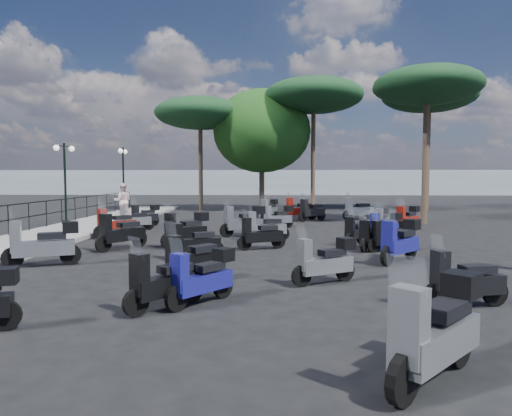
{
  "coord_description": "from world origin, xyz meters",
  "views": [
    {
      "loc": [
        1.73,
        -13.74,
        2.26
      ],
      "look_at": [
        1.11,
        1.47,
        1.2
      ],
      "focal_mm": 32.0,
      "sensor_mm": 36.0,
      "label": 1
    }
  ],
  "objects_px": {
    "scooter_11": "(269,209)",
    "scooter_21": "(385,226)",
    "pine_1": "(429,96)",
    "scooter_16": "(278,217)",
    "scooter_1": "(43,245)",
    "pine_2": "(200,114)",
    "pine_0": "(314,96)",
    "pine_3": "(427,87)",
    "lamp_post_2": "(123,175)",
    "scooter_15": "(265,228)",
    "scooter_19": "(325,262)",
    "scooter_23": "(299,210)",
    "scooter_8": "(195,243)",
    "scooter_2": "(121,233)",
    "scooter_10": "(243,222)",
    "scooter_18": "(435,333)",
    "scooter_9": "(186,230)",
    "broadleaf_tree": "(262,131)",
    "lamp_post_1": "(65,178)",
    "scooter_26": "(390,237)",
    "scooter_14": "(260,235)",
    "scooter_20": "(400,242)",
    "scooter_12": "(202,278)",
    "scooter_5": "(145,216)",
    "scooter_13": "(193,261)",
    "scooter_28": "(407,218)",
    "scooter_3": "(115,225)",
    "scooter_29": "(358,210)",
    "scooter_24": "(464,282)",
    "scooter_22": "(382,221)",
    "scooter_27": "(354,232)",
    "scooter_17": "(312,211)",
    "scooter_4": "(134,220)",
    "scooter_7": "(163,284)",
    "scooter_30": "(369,236)",
    "pedestrian_far": "(123,201)"
  },
  "relations": [
    {
      "from": "scooter_11",
      "to": "scooter_21",
      "type": "bearing_deg",
      "value": 144.8
    },
    {
      "from": "pine_1",
      "to": "scooter_16",
      "type": "bearing_deg",
      "value": -132.02
    },
    {
      "from": "scooter_1",
      "to": "pine_2",
      "type": "xyz_separation_m",
      "value": [
        0.96,
        18.69,
        5.76
      ]
    },
    {
      "from": "pine_0",
      "to": "pine_3",
      "type": "bearing_deg",
      "value": -56.6
    },
    {
      "from": "lamp_post_2",
      "to": "scooter_15",
      "type": "xyz_separation_m",
      "value": [
        8.48,
        -10.34,
        -1.85
      ]
    },
    {
      "from": "scooter_19",
      "to": "pine_3",
      "type": "bearing_deg",
      "value": -55.81
    },
    {
      "from": "pine_1",
      "to": "scooter_23",
      "type": "bearing_deg",
      "value": -140.94
    },
    {
      "from": "scooter_8",
      "to": "pine_0",
      "type": "relative_size",
      "value": 0.18
    },
    {
      "from": "scooter_2",
      "to": "scooter_21",
      "type": "distance_m",
      "value": 9.09
    },
    {
      "from": "scooter_10",
      "to": "scooter_18",
      "type": "xyz_separation_m",
      "value": [
        2.92,
        -12.11,
        0.01
      ]
    },
    {
      "from": "scooter_9",
      "to": "scooter_10",
      "type": "xyz_separation_m",
      "value": [
        1.68,
        2.57,
        0.02
      ]
    },
    {
      "from": "broadleaf_tree",
      "to": "scooter_18",
      "type": "bearing_deg",
      "value": -84.16
    },
    {
      "from": "lamp_post_1",
      "to": "scooter_26",
      "type": "height_order",
      "value": "lamp_post_1"
    },
    {
      "from": "scooter_1",
      "to": "scooter_14",
      "type": "relative_size",
      "value": 1.16
    },
    {
      "from": "scooter_20",
      "to": "pine_2",
      "type": "height_order",
      "value": "pine_2"
    },
    {
      "from": "scooter_12",
      "to": "scooter_5",
      "type": "bearing_deg",
      "value": -31.5
    },
    {
      "from": "scooter_13",
      "to": "scooter_16",
      "type": "relative_size",
      "value": 0.95
    },
    {
      "from": "scooter_28",
      "to": "pine_3",
      "type": "height_order",
      "value": "pine_3"
    },
    {
      "from": "scooter_13",
      "to": "broadleaf_tree",
      "type": "bearing_deg",
      "value": -51.11
    },
    {
      "from": "scooter_3",
      "to": "pine_0",
      "type": "relative_size",
      "value": 0.17
    },
    {
      "from": "scooter_13",
      "to": "scooter_15",
      "type": "relative_size",
      "value": 0.83
    },
    {
      "from": "scooter_2",
      "to": "scooter_10",
      "type": "distance_m",
      "value": 4.85
    },
    {
      "from": "scooter_23",
      "to": "broadleaf_tree",
      "type": "bearing_deg",
      "value": -2.72
    },
    {
      "from": "scooter_13",
      "to": "pine_3",
      "type": "distance_m",
      "value": 16.44
    },
    {
      "from": "scooter_29",
      "to": "scooter_15",
      "type": "bearing_deg",
      "value": 129.54
    },
    {
      "from": "lamp_post_2",
      "to": "scooter_1",
      "type": "height_order",
      "value": "lamp_post_2"
    },
    {
      "from": "scooter_2",
      "to": "scooter_24",
      "type": "xyz_separation_m",
      "value": [
        7.97,
        -5.88,
        -0.06
      ]
    },
    {
      "from": "scooter_18",
      "to": "scooter_22",
      "type": "xyz_separation_m",
      "value": [
        2.52,
        13.36,
        -0.08
      ]
    },
    {
      "from": "scooter_15",
      "to": "scooter_26",
      "type": "bearing_deg",
      "value": -134.49
    },
    {
      "from": "scooter_24",
      "to": "scooter_27",
      "type": "distance_m",
      "value": 7.25
    },
    {
      "from": "scooter_8",
      "to": "scooter_17",
      "type": "distance_m",
      "value": 11.43
    },
    {
      "from": "scooter_15",
      "to": "scooter_23",
      "type": "bearing_deg",
      "value": -26.98
    },
    {
      "from": "scooter_8",
      "to": "scooter_12",
      "type": "height_order",
      "value": "scooter_8"
    },
    {
      "from": "scooter_4",
      "to": "scooter_19",
      "type": "distance_m",
      "value": 11.5
    },
    {
      "from": "scooter_7",
      "to": "pine_2",
      "type": "height_order",
      "value": "pine_2"
    },
    {
      "from": "scooter_11",
      "to": "scooter_26",
      "type": "height_order",
      "value": "scooter_11"
    },
    {
      "from": "scooter_4",
      "to": "scooter_13",
      "type": "height_order",
      "value": "scooter_13"
    },
    {
      "from": "scooter_24",
      "to": "scooter_18",
      "type": "bearing_deg",
      "value": 139.38
    },
    {
      "from": "scooter_8",
      "to": "scooter_29",
      "type": "height_order",
      "value": "scooter_29"
    },
    {
      "from": "scooter_23",
      "to": "scooter_3",
      "type": "bearing_deg",
      "value": 114.8
    },
    {
      "from": "scooter_30",
      "to": "scooter_4",
      "type": "bearing_deg",
      "value": -0.07
    },
    {
      "from": "scooter_18",
      "to": "scooter_27",
      "type": "bearing_deg",
      "value": -51.36
    },
    {
      "from": "pine_0",
      "to": "scooter_3",
      "type": "bearing_deg",
      "value": -123.16
    },
    {
      "from": "pedestrian_far",
      "to": "pine_1",
      "type": "distance_m",
      "value": 20.58
    },
    {
      "from": "scooter_18",
      "to": "scooter_26",
      "type": "height_order",
      "value": "scooter_18"
    },
    {
      "from": "scooter_21",
      "to": "scooter_10",
      "type": "bearing_deg",
      "value": 51.86
    },
    {
      "from": "scooter_22",
      "to": "scooter_11",
      "type": "bearing_deg",
      "value": -26.5
    },
    {
      "from": "lamp_post_2",
      "to": "scooter_20",
      "type": "relative_size",
      "value": 2.59
    },
    {
      "from": "scooter_12",
      "to": "pine_0",
      "type": "height_order",
      "value": "pine_0"
    },
    {
      "from": "scooter_8",
      "to": "scooter_20",
      "type": "xyz_separation_m",
      "value": [
        5.47,
        -0.28,
        0.11
      ]
    }
  ]
}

